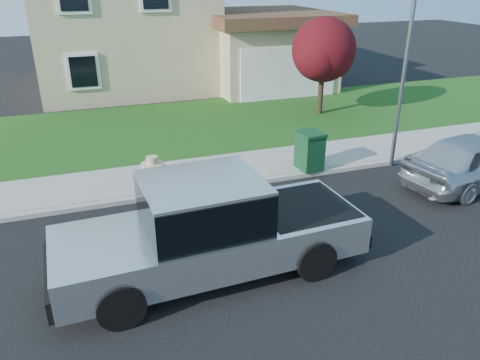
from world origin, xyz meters
The scene contains 11 objects.
ground centered at (0.00, 0.00, 0.00)m, with size 80.00×80.00×0.00m, color black.
curb centered at (1.00, 2.90, 0.06)m, with size 40.00×0.20×0.12m, color gray.
sidewalk centered at (1.00, 4.00, 0.07)m, with size 40.00×2.00×0.15m, color gray.
lawn centered at (1.00, 8.50, 0.05)m, with size 40.00×7.00×0.10m, color #174012.
house centered at (1.31, 16.38, 3.17)m, with size 14.00×11.30×6.85m.
pickup_truck centered at (-0.53, -0.67, 0.92)m, with size 6.09×2.36×1.98m.
woman centered at (-1.31, 0.80, 0.94)m, with size 0.77×0.65×1.98m.
sedan centered at (7.41, 0.87, 0.74)m, with size 1.74×4.32×1.47m, color silver.
ornamental_tree centered at (6.71, 8.29, 2.51)m, with size 2.75×2.48×3.77m.
trash_bin centered at (3.54, 3.10, 0.71)m, with size 0.74×0.83×1.10m.
street_lamp centered at (6.15, 2.70, 2.83)m, with size 0.28×0.65×4.96m.
Camera 1 is at (-2.56, -8.14, 5.44)m, focal length 35.00 mm.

